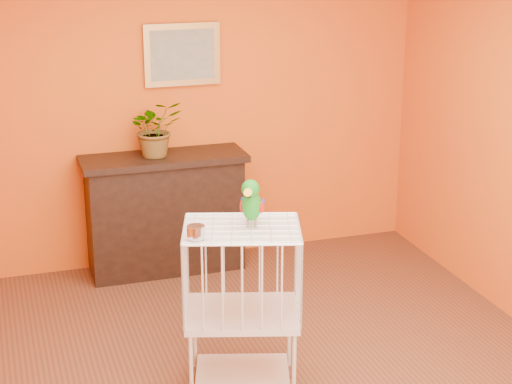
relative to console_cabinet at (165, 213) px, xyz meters
name	(u,v)px	position (x,y,z in m)	size (l,w,h in m)	color
room_shell	(272,142)	(0.22, -2.02, 1.09)	(4.50, 4.50, 4.50)	#D54F14
console_cabinet	(165,213)	(0.00, 0.00, 0.00)	(1.32, 0.48, 0.98)	black
potted_plant	(156,135)	(-0.05, 0.00, 0.67)	(0.41, 0.45, 0.35)	#26722D
framed_picture	(182,55)	(0.22, 0.20, 1.26)	(0.62, 0.04, 0.50)	#BA8B42
birdcage	(242,305)	(0.06, -1.95, 0.05)	(0.80, 0.70, 1.05)	silver
feed_cup	(196,232)	(-0.24, -2.05, 0.60)	(0.11, 0.11, 0.07)	silver
parrot	(252,202)	(0.12, -1.95, 0.71)	(0.19, 0.26, 0.30)	#59544C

